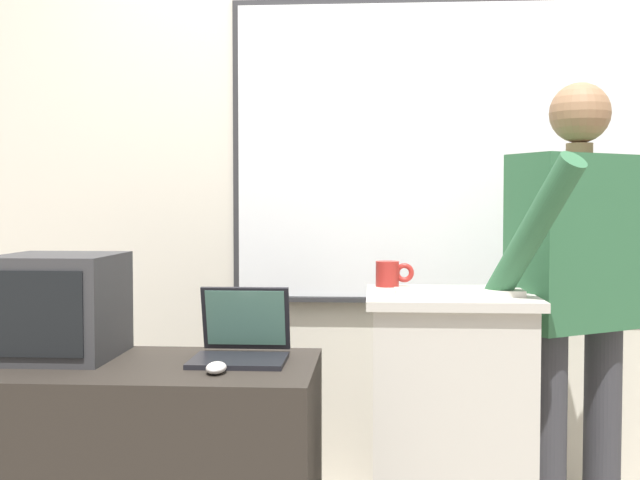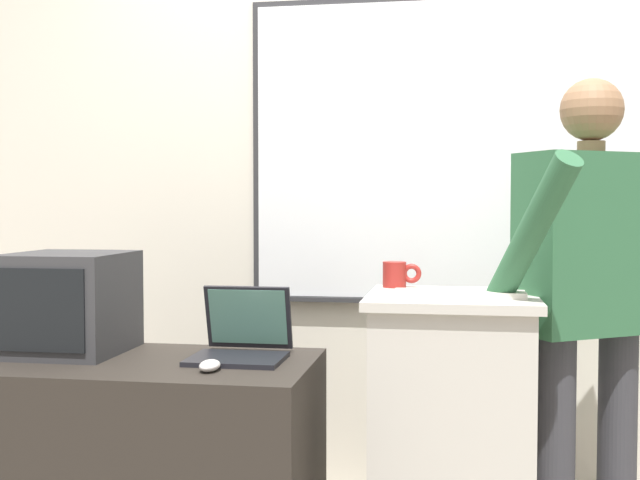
# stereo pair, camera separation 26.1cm
# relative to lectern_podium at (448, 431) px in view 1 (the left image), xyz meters

# --- Properties ---
(back_wall) EXTENTS (6.40, 0.17, 2.62)m
(back_wall) POSITION_rel_lectern_podium_xyz_m (-0.24, 0.80, 0.85)
(back_wall) COLOR beige
(back_wall) RESTS_ON ground_plane
(lectern_podium) EXTENTS (0.55, 0.53, 0.93)m
(lectern_podium) POSITION_rel_lectern_podium_xyz_m (0.00, 0.00, 0.00)
(lectern_podium) COLOR #BCB7AD
(lectern_podium) RESTS_ON ground_plane
(side_desk) EXTENTS (1.06, 0.61, 0.72)m
(side_desk) POSITION_rel_lectern_podium_xyz_m (-0.96, -0.20, -0.11)
(side_desk) COLOR #28231E
(side_desk) RESTS_ON ground_plane
(person_presenter) EXTENTS (0.64, 0.73, 1.64)m
(person_presenter) POSITION_rel_lectern_podium_xyz_m (0.45, 0.13, 0.49)
(person_presenter) COLOR #333338
(person_presenter) RESTS_ON ground_plane
(laptop) EXTENTS (0.30, 0.30, 0.23)m
(laptop) POSITION_rel_lectern_podium_xyz_m (-0.68, -0.11, 0.31)
(laptop) COLOR black
(laptop) RESTS_ON side_desk
(wireless_keyboard) EXTENTS (0.41, 0.12, 0.02)m
(wireless_keyboard) POSITION_rel_lectern_podium_xyz_m (0.02, -0.07, 0.47)
(wireless_keyboard) COLOR beige
(wireless_keyboard) RESTS_ON lectern_podium
(computer_mouse_by_laptop) EXTENTS (0.06, 0.10, 0.03)m
(computer_mouse_by_laptop) POSITION_rel_lectern_podium_xyz_m (-0.72, -0.33, 0.27)
(computer_mouse_by_laptop) COLOR silver
(computer_mouse_by_laptop) RESTS_ON side_desk
(crt_monitor) EXTENTS (0.37, 0.40, 0.34)m
(crt_monitor) POSITION_rel_lectern_podium_xyz_m (-1.28, -0.12, 0.42)
(crt_monitor) COLOR #333335
(crt_monitor) RESTS_ON side_desk
(coffee_mug) EXTENTS (0.14, 0.08, 0.09)m
(coffee_mug) POSITION_rel_lectern_podium_xyz_m (-0.19, 0.20, 0.51)
(coffee_mug) COLOR maroon
(coffee_mug) RESTS_ON lectern_podium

